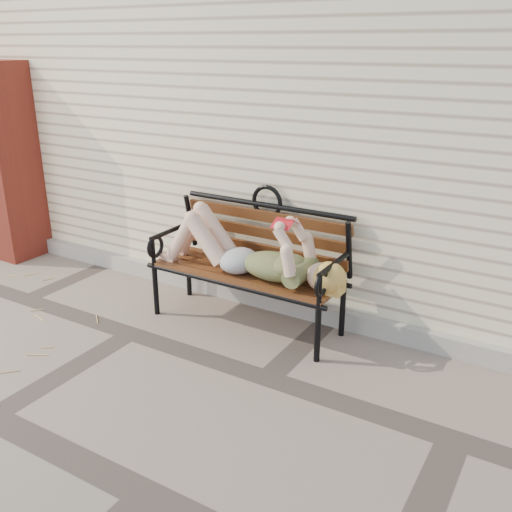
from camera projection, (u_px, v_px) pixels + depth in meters
The scene contains 6 objects.
ground at pixel (131, 334), 4.52m from camera, with size 80.00×80.00×0.00m, color #7E6B61.
house_wall at pixel (305, 105), 6.39m from camera, with size 8.00×4.00×3.00m, color #F2E7BD.
foundation_strip at pixel (203, 283), 5.27m from camera, with size 8.00×0.10×0.15m, color #B0AA9F.
brick_pillar at pixel (6, 163), 5.87m from camera, with size 0.50×0.50×2.00m, color #AD3727.
garden_bench at pixel (252, 250), 4.54m from camera, with size 1.69×0.67×1.10m.
reading_woman at pixel (245, 251), 4.41m from camera, with size 1.60×0.36×0.50m.
Camera 1 is at (2.91, -2.93, 2.17)m, focal length 40.00 mm.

